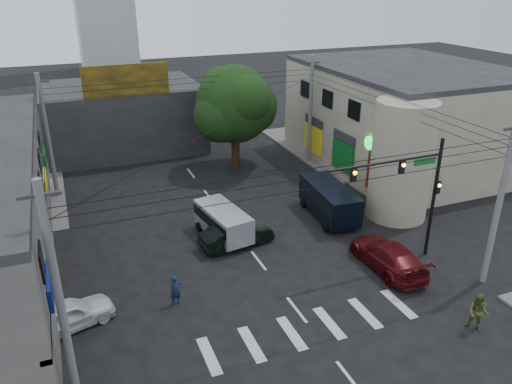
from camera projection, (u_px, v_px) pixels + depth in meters
ground at (272, 278)px, 27.32m from camera, size 160.00×160.00×0.00m
sidewalk_far_right at (367, 144)px, 48.75m from camera, size 16.00×16.00×0.15m
building_right at (404, 117)px, 42.93m from camera, size 14.00×18.00×8.00m
corner_column at (401, 161)px, 32.88m from camera, size 4.00×4.00×8.00m
building_far at (123, 117)px, 46.83m from camera, size 14.00×10.00×6.00m
billboard at (126, 80)px, 40.95m from camera, size 7.00×0.30×2.60m
street_tree at (235, 105)px, 40.94m from camera, size 6.40×6.40×8.70m
traffic_gantry at (412, 183)px, 27.21m from camera, size 7.10×0.35×7.20m
utility_pole_near_left at (59, 296)px, 18.05m from camera, size 0.32×0.32×9.20m
utility_pole_near_right at (499, 204)px, 25.25m from camera, size 0.32×0.32×9.20m
utility_pole_far_left at (48, 138)px, 35.47m from camera, size 0.32×0.32×9.20m
utility_pole_far_right at (310, 110)px, 42.67m from camera, size 0.32×0.32×9.20m
dark_sedan at (236, 235)px, 30.36m from camera, size 2.64×4.92×1.50m
white_compact at (68, 314)px, 23.28m from camera, size 4.07×5.18×1.44m
maroon_sedan at (388, 256)px, 27.99m from camera, size 2.28×5.49×1.59m
silver_minivan at (223, 224)px, 31.18m from camera, size 5.19×3.35×1.97m
navy_van at (329, 202)px, 33.83m from camera, size 5.99×3.09×2.25m
traffic_officer at (176, 290)px, 24.89m from camera, size 0.78×0.67×1.63m
pedestrian_olive at (478, 313)px, 23.03m from camera, size 1.58×1.56×1.91m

